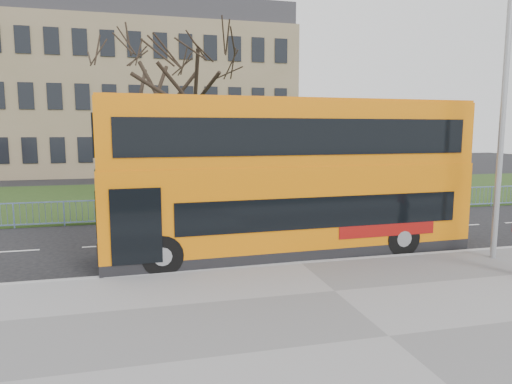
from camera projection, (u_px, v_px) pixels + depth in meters
The scene contains 9 objects.
ground at pixel (285, 253), 15.47m from camera, with size 120.00×120.00×0.00m, color black.
pavement at pixel (389, 339), 8.97m from camera, with size 80.00×10.50×0.12m, color slate.
kerb at pixel (300, 264), 13.97m from camera, with size 80.00×0.20×0.14m, color #97979A.
grass_verge at pixel (218, 195), 29.22m from camera, with size 80.00×15.40×0.08m, color #1C3413.
guard_railing at pixel (243, 206), 21.75m from camera, with size 40.00×0.12×1.10m, color #667EB5, non-canonical shape.
bare_tree at pixel (173, 103), 23.64m from camera, with size 7.66×7.66×10.94m, color black, non-canonical shape.
civic_building at pixel (137, 103), 47.01m from camera, with size 30.00×15.00×14.00m, color #7D6D4F.
yellow_bus at pixel (290, 174), 15.12m from camera, with size 12.15×3.27×5.05m.
street_lamp at pixel (501, 99), 13.82m from camera, with size 1.92×0.48×9.08m.
Camera 1 is at (-4.59, -14.38, 4.12)m, focal length 32.00 mm.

